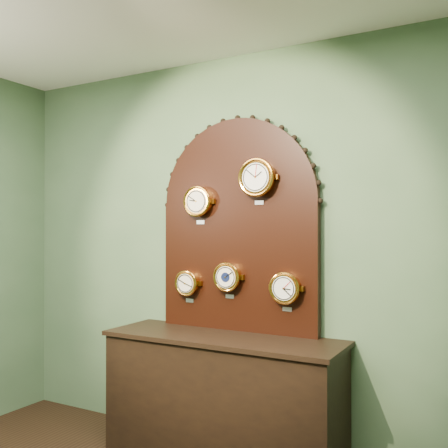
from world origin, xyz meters
The scene contains 8 objects.
wall_back centered at (0.00, 2.50, 1.40)m, with size 4.00×4.00×0.00m, color #4B6948.
shop_counter centered at (0.00, 2.23, 0.40)m, with size 1.60×0.50×0.80m, color black.
display_board centered at (0.00, 2.45, 1.63)m, with size 1.26×0.06×1.53m.
roman_clock centered at (-0.29, 2.38, 1.74)m, with size 0.23×0.08×0.28m.
arabic_clock centered at (0.19, 2.38, 1.90)m, with size 0.27×0.08×0.32m.
hygrometer centered at (-0.38, 2.38, 1.15)m, with size 0.19×0.08×0.24m.
barometer centered at (-0.04, 2.38, 1.21)m, with size 0.21×0.08×0.26m.
tide_clock centered at (0.39, 2.38, 1.16)m, with size 0.22×0.08×0.27m.
Camera 1 is at (1.67, -0.78, 1.55)m, focal length 41.15 mm.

